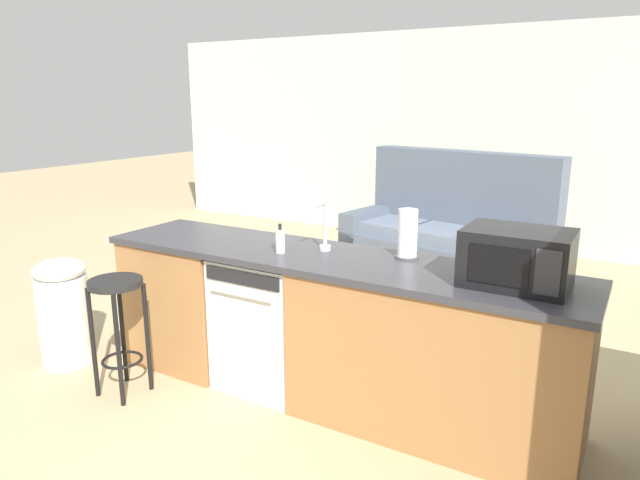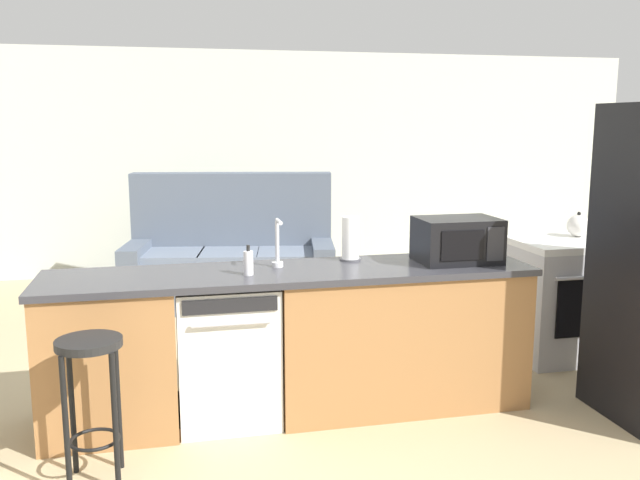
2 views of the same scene
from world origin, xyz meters
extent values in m
plane|color=tan|center=(0.00, 0.00, 0.00)|extent=(24.00, 24.00, 0.00)
cube|color=beige|center=(0.30, 4.20, 1.30)|extent=(10.00, 0.06, 2.60)
cube|color=#9E6B3D|center=(-0.93, 0.00, 0.43)|extent=(0.75, 0.62, 0.86)
cube|color=#9E6B3D|center=(0.83, 0.00, 0.43)|extent=(1.55, 0.62, 0.86)
cube|color=#333338|center=(0.15, 0.00, 0.88)|extent=(2.94, 0.66, 0.04)
cube|color=#3F2A18|center=(0.15, 0.00, 0.04)|extent=(2.86, 0.56, 0.08)
cube|color=silver|center=(-0.25, 0.00, 0.42)|extent=(0.58, 0.58, 0.84)
cube|color=black|center=(-0.25, -0.30, 0.78)|extent=(0.52, 0.01, 0.08)
cylinder|color=#B2B2B7|center=(-0.25, -0.31, 0.68)|extent=(0.44, 0.02, 0.02)
cube|color=black|center=(1.21, 0.00, 1.04)|extent=(0.50, 0.36, 0.28)
cube|color=black|center=(1.16, -0.18, 1.04)|extent=(0.27, 0.01, 0.18)
cube|color=#2D2D33|center=(1.38, -0.18, 1.04)|extent=(0.11, 0.01, 0.21)
cylinder|color=silver|center=(0.08, 0.10, 0.92)|extent=(0.07, 0.07, 0.03)
cylinder|color=silver|center=(0.08, 0.10, 1.06)|extent=(0.02, 0.02, 0.26)
cylinder|color=silver|center=(0.08, 0.03, 1.19)|extent=(0.02, 0.14, 0.02)
cylinder|color=#4C4C51|center=(0.57, 0.20, 0.91)|extent=(0.14, 0.14, 0.01)
cylinder|color=white|center=(0.57, 0.20, 1.05)|extent=(0.11, 0.11, 0.27)
cylinder|color=silver|center=(-0.12, -0.08, 0.97)|extent=(0.06, 0.06, 0.14)
cylinder|color=black|center=(-0.12, -0.08, 1.06)|extent=(0.02, 0.02, 0.04)
cylinder|color=black|center=(-0.96, -0.60, 0.72)|extent=(0.32, 0.32, 0.04)
cylinder|color=black|center=(-1.07, -0.71, 0.35)|extent=(0.03, 0.03, 0.70)
cylinder|color=black|center=(-0.85, -0.71, 0.35)|extent=(0.03, 0.03, 0.70)
cylinder|color=black|center=(-1.07, -0.49, 0.35)|extent=(0.03, 0.03, 0.70)
cylinder|color=black|center=(-0.85, -0.49, 0.35)|extent=(0.03, 0.03, 0.70)
torus|color=black|center=(-0.96, -0.60, 0.22)|extent=(0.25, 0.25, 0.02)
cylinder|color=white|center=(-1.64, -0.50, 0.31)|extent=(0.34, 0.34, 0.62)
ellipsoid|color=white|center=(-1.64, -0.50, 0.67)|extent=(0.35, 0.35, 0.14)
cube|color=#515B6B|center=(0.01, 2.61, 0.21)|extent=(2.13, 1.24, 0.42)
cube|color=#515B6B|center=(0.07, 2.94, 0.64)|extent=(2.01, 0.59, 1.27)
cube|color=#515B6B|center=(-0.87, 2.77, 0.31)|extent=(0.35, 0.92, 0.62)
cube|color=#515B6B|center=(0.90, 2.46, 0.31)|extent=(0.35, 0.92, 0.62)
cube|color=slate|center=(-0.54, 2.66, 0.48)|extent=(0.66, 0.72, 0.12)
cube|color=slate|center=(0.00, 2.56, 0.48)|extent=(0.66, 0.72, 0.12)
cube|color=slate|center=(0.55, 2.47, 0.48)|extent=(0.66, 0.72, 0.12)
camera|label=1|loc=(1.72, -2.77, 1.79)|focal=32.00mm
camera|label=2|loc=(-0.56, -3.91, 1.77)|focal=38.00mm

